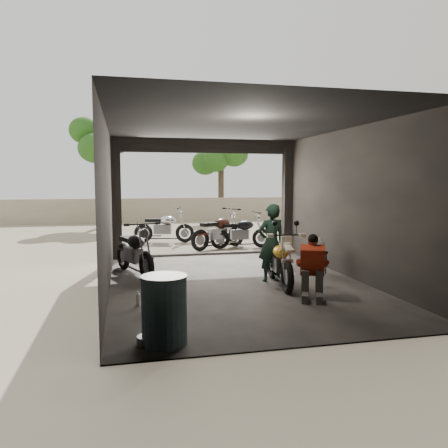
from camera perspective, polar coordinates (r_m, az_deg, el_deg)
name	(u,v)px	position (r m, az deg, el deg)	size (l,w,h in m)	color
ground	(236,284)	(8.95, 1.64, -7.81)	(80.00, 80.00, 0.00)	#7A6D56
garage	(230,219)	(9.27, 0.81, 0.67)	(7.00, 7.13, 3.20)	#2D2B28
boundary_wall	(168,210)	(22.58, -7.35, 1.88)	(18.00, 0.30, 1.20)	gray
tree_left	(104,139)	(21.02, -15.37, 10.68)	(2.20, 2.20, 5.60)	#382B1E
tree_right	(221,152)	(23.02, -0.40, 9.37)	(2.20, 2.20, 5.00)	#382B1E
main_bike	(279,258)	(8.75, 7.25, -4.44)	(0.69, 1.68, 1.12)	#F2EDCC
left_bike	(134,248)	(9.84, -11.67, -3.12)	(0.74, 1.79, 1.21)	black
outside_bike_a	(164,225)	(14.86, -7.85, -0.12)	(0.73, 1.77, 1.20)	black
outside_bike_b	(219,229)	(13.35, -0.70, -0.64)	(0.75, 1.82, 1.23)	#481911
outside_bike_c	(241,230)	(13.47, 2.24, -0.79)	(0.69, 1.68, 1.13)	black
rider	(271,243)	(9.03, 6.19, -2.50)	(0.59, 0.39, 1.62)	black
mechanic	(312,269)	(7.82, 11.48, -5.75)	(0.56, 0.77, 1.11)	red
stool	(317,254)	(10.04, 11.99, -3.85)	(0.38, 0.38, 0.52)	black
helmet	(317,244)	(9.95, 12.11, -2.62)	(0.32, 0.34, 0.30)	white
oil_drum	(164,311)	(5.69, -7.80, -11.19)	(0.57, 0.57, 0.89)	#456B75
sign_post	(315,193)	(12.34, 11.75, 3.93)	(0.85, 0.08, 2.55)	black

